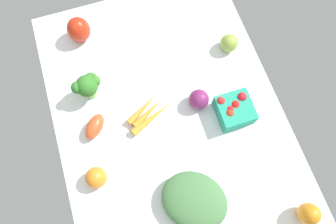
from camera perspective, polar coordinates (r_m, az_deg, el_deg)
name	(u,v)px	position (r cm, az deg, el deg)	size (l,w,h in cm)	color
tablecloth	(168,115)	(106.55, 0.00, -0.52)	(104.00, 76.00, 2.00)	white
leafy_greens_clump	(194,201)	(97.18, 4.87, -15.97)	(17.05, 20.44, 6.95)	#447442
roma_tomato	(95,127)	(104.51, -13.38, -2.63)	(9.09, 4.98, 4.98)	#D74C26
broccoli_head	(87,85)	(105.25, -14.63, 4.79)	(8.18, 9.85, 11.01)	#9AC973
heirloom_tomato_green	(229,43)	(115.61, 11.21, 12.37)	(6.50, 6.50, 6.50)	#89A641
bell_pepper_orange	(309,214)	(104.56, 24.49, -16.75)	(6.55, 6.55, 8.51)	orange
red_onion_center	(199,99)	(104.23, 5.69, 2.33)	(6.86, 6.86, 6.86)	#75235C
berry_basket	(234,110)	(104.69, 12.10, 0.44)	(11.24, 11.24, 7.66)	#239A79
carrot_bunch	(149,114)	(104.37, -3.55, -0.34)	(13.83, 17.28, 2.83)	orange
heirloom_tomato_orange	(96,177)	(100.04, -13.10, -11.67)	(6.71, 6.71, 6.71)	orange
bell_pepper_red	(79,30)	(118.95, -16.14, 14.38)	(8.21, 8.21, 9.75)	red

